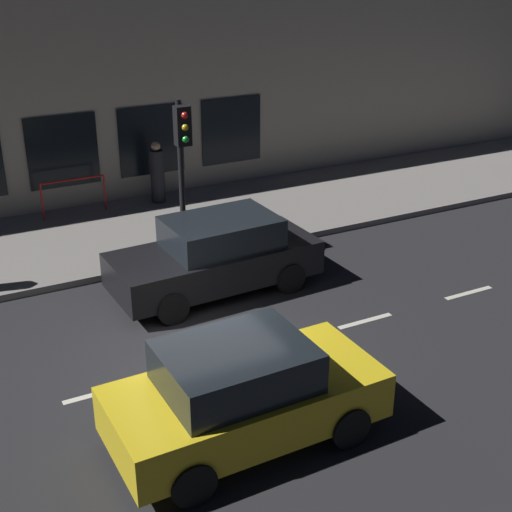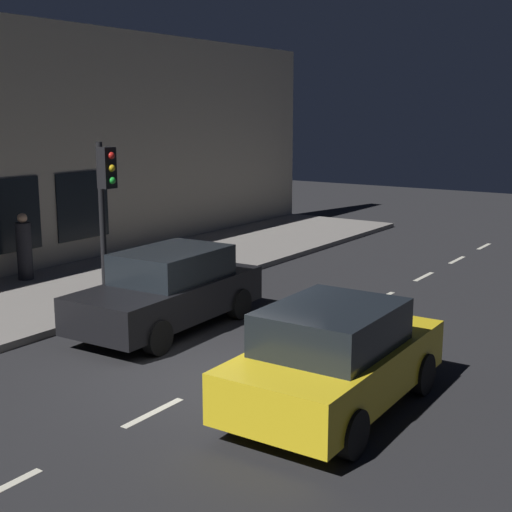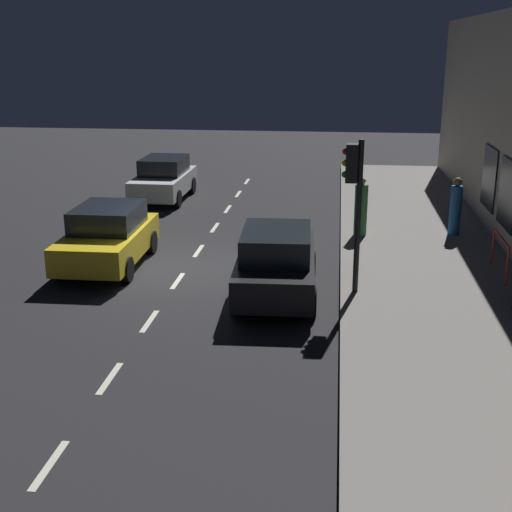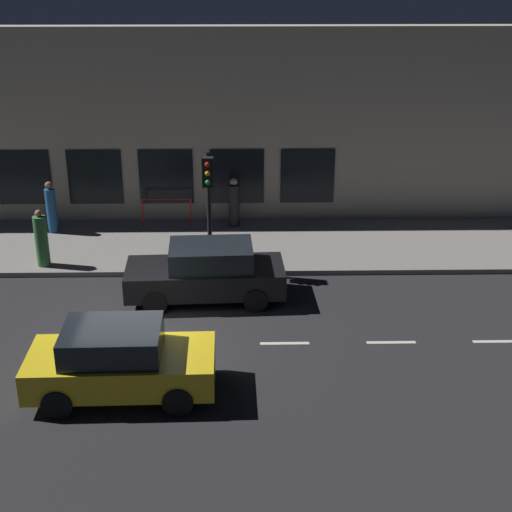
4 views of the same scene
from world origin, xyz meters
name	(u,v)px [view 2 (image 2 of 4)]	position (x,y,z in m)	size (l,w,h in m)	color
ground_plane	(221,379)	(0.00, 0.00, 0.00)	(60.00, 60.00, 0.00)	#232326
lane_centre_line	(256,361)	(0.00, -1.00, 0.00)	(0.12, 27.20, 0.01)	beige
traffic_light	(105,192)	(4.21, -1.63, 2.62)	(0.47, 0.32, 3.49)	black
parked_car_0	(335,358)	(-2.08, 0.03, 0.79)	(1.96, 3.99, 1.58)	gold
parked_car_1	(169,290)	(2.50, -1.62, 0.79)	(1.99, 4.32, 1.58)	black
pedestrian_0	(24,249)	(7.85, -2.30, 0.92)	(0.52, 0.52, 1.66)	#232328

